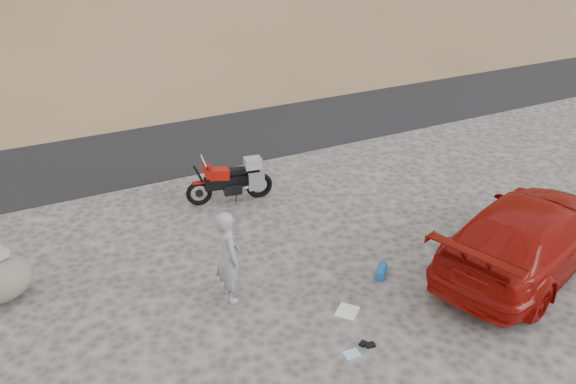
% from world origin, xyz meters
% --- Properties ---
extents(ground, '(140.00, 140.00, 0.00)m').
position_xyz_m(ground, '(0.00, 0.00, 0.00)').
color(ground, '#44423F').
rests_on(ground, ground).
extents(road, '(120.00, 7.00, 0.05)m').
position_xyz_m(road, '(0.00, 9.00, 0.00)').
color(road, black).
rests_on(road, ground).
extents(motorcycle, '(2.09, 0.82, 1.25)m').
position_xyz_m(motorcycle, '(0.43, 3.69, 0.53)').
color(motorcycle, black).
rests_on(motorcycle, ground).
extents(man, '(0.45, 0.66, 1.77)m').
position_xyz_m(man, '(-1.08, 0.23, 0.00)').
color(man, gray).
rests_on(man, ground).
extents(red_car, '(5.37, 3.48, 1.45)m').
position_xyz_m(red_car, '(4.47, -1.47, 0.00)').
color(red_car, '#920E07').
rests_on(red_car, ground).
extents(gear_white_cloth, '(0.53, 0.53, 0.01)m').
position_xyz_m(gear_white_cloth, '(0.59, -1.10, 0.01)').
color(gear_white_cloth, white).
rests_on(gear_white_cloth, ground).
extents(gear_blue_mat, '(0.45, 0.44, 0.18)m').
position_xyz_m(gear_blue_mat, '(1.77, -0.47, 0.09)').
color(gear_blue_mat, '#1B58A2').
rests_on(gear_blue_mat, ground).
extents(gear_bottle, '(0.08, 0.08, 0.21)m').
position_xyz_m(gear_bottle, '(3.61, -1.48, 0.10)').
color(gear_bottle, '#1B58A2').
rests_on(gear_bottle, ground).
extents(gear_glove_a, '(0.17, 0.13, 0.04)m').
position_xyz_m(gear_glove_a, '(0.46, -2.00, 0.02)').
color(gear_glove_a, black).
rests_on(gear_glove_a, ground).
extents(gear_glove_b, '(0.16, 0.14, 0.04)m').
position_xyz_m(gear_glove_b, '(0.37, -1.92, 0.02)').
color(gear_glove_b, black).
rests_on(gear_glove_b, ground).
extents(gear_blue_cloth, '(0.27, 0.20, 0.01)m').
position_xyz_m(gear_blue_cloth, '(0.09, -2.01, 0.01)').
color(gear_blue_cloth, '#9BCDEF').
rests_on(gear_blue_cloth, ground).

